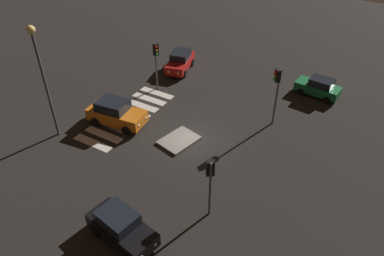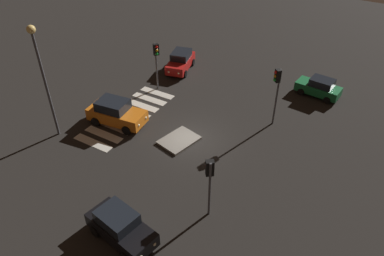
{
  "view_description": "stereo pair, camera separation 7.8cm",
  "coord_description": "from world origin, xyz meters",
  "px_view_note": "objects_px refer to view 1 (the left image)",
  "views": [
    {
      "loc": [
        18.22,
        10.74,
        16.63
      ],
      "look_at": [
        0.0,
        0.0,
        1.0
      ],
      "focal_mm": 34.54,
      "sensor_mm": 36.0,
      "label": 1
    },
    {
      "loc": [
        18.18,
        10.81,
        16.63
      ],
      "look_at": [
        0.0,
        0.0,
        1.0
      ],
      "focal_mm": 34.54,
      "sensor_mm": 36.0,
      "label": 2
    }
  ],
  "objects_px": {
    "traffic_light_west": "(277,84)",
    "traffic_light_north": "(210,175)",
    "car_orange": "(116,113)",
    "car_red": "(180,61)",
    "traffic_light_south": "(156,56)",
    "street_lamp": "(40,66)",
    "traffic_island": "(179,140)",
    "car_green": "(319,87)",
    "car_black": "(121,227)"
  },
  "relations": [
    {
      "from": "traffic_light_west",
      "to": "traffic_light_north",
      "type": "distance_m",
      "value": 10.14
    },
    {
      "from": "car_orange",
      "to": "traffic_light_north",
      "type": "height_order",
      "value": "traffic_light_north"
    },
    {
      "from": "car_orange",
      "to": "car_red",
      "type": "relative_size",
      "value": 1.06
    },
    {
      "from": "car_orange",
      "to": "traffic_light_south",
      "type": "relative_size",
      "value": 1.08
    },
    {
      "from": "traffic_light_south",
      "to": "street_lamp",
      "type": "bearing_deg",
      "value": -69.46
    },
    {
      "from": "traffic_island",
      "to": "traffic_light_south",
      "type": "xyz_separation_m",
      "value": [
        -5.31,
        -5.52,
        3.15
      ]
    },
    {
      "from": "car_green",
      "to": "traffic_light_north",
      "type": "height_order",
      "value": "traffic_light_north"
    },
    {
      "from": "traffic_island",
      "to": "traffic_light_south",
      "type": "distance_m",
      "value": 8.28
    },
    {
      "from": "street_lamp",
      "to": "car_orange",
      "type": "bearing_deg",
      "value": 139.29
    },
    {
      "from": "car_orange",
      "to": "car_black",
      "type": "xyz_separation_m",
      "value": [
        8.1,
        7.12,
        -0.08
      ]
    },
    {
      "from": "traffic_light_south",
      "to": "traffic_light_west",
      "type": "bearing_deg",
      "value": 37.38
    },
    {
      "from": "car_red",
      "to": "traffic_light_south",
      "type": "xyz_separation_m",
      "value": [
        4.21,
        0.31,
        2.37
      ]
    },
    {
      "from": "car_green",
      "to": "traffic_light_south",
      "type": "xyz_separation_m",
      "value": [
        6.16,
        -12.36,
        2.45
      ]
    },
    {
      "from": "car_red",
      "to": "traffic_light_south",
      "type": "distance_m",
      "value": 4.84
    },
    {
      "from": "car_black",
      "to": "traffic_light_north",
      "type": "bearing_deg",
      "value": 61.14
    },
    {
      "from": "car_red",
      "to": "car_green",
      "type": "height_order",
      "value": "car_red"
    },
    {
      "from": "car_black",
      "to": "traffic_light_west",
      "type": "xyz_separation_m",
      "value": [
        -14.06,
        3.11,
        2.65
      ]
    },
    {
      "from": "car_orange",
      "to": "street_lamp",
      "type": "distance_m",
      "value": 6.38
    },
    {
      "from": "traffic_light_south",
      "to": "car_orange",
      "type": "bearing_deg",
      "value": -51.3
    },
    {
      "from": "traffic_light_north",
      "to": "street_lamp",
      "type": "bearing_deg",
      "value": 47.6
    },
    {
      "from": "traffic_light_west",
      "to": "traffic_light_south",
      "type": "height_order",
      "value": "traffic_light_west"
    },
    {
      "from": "traffic_light_south",
      "to": "street_lamp",
      "type": "relative_size",
      "value": 0.51
    },
    {
      "from": "traffic_island",
      "to": "car_red",
      "type": "height_order",
      "value": "car_red"
    },
    {
      "from": "car_green",
      "to": "car_black",
      "type": "bearing_deg",
      "value": 81.91
    },
    {
      "from": "car_black",
      "to": "traffic_light_west",
      "type": "height_order",
      "value": "traffic_light_west"
    },
    {
      "from": "car_orange",
      "to": "car_black",
      "type": "bearing_deg",
      "value": -55.73
    },
    {
      "from": "car_black",
      "to": "traffic_light_west",
      "type": "relative_size",
      "value": 0.91
    },
    {
      "from": "car_orange",
      "to": "car_green",
      "type": "distance_m",
      "value": 17.06
    },
    {
      "from": "car_orange",
      "to": "car_green",
      "type": "bearing_deg",
      "value": 37.54
    },
    {
      "from": "car_green",
      "to": "traffic_light_north",
      "type": "xyz_separation_m",
      "value": [
        16.14,
        -1.87,
        2.14
      ]
    },
    {
      "from": "car_black",
      "to": "street_lamp",
      "type": "distance_m",
      "value": 12.03
    },
    {
      "from": "car_orange",
      "to": "car_black",
      "type": "relative_size",
      "value": 1.09
    },
    {
      "from": "car_orange",
      "to": "street_lamp",
      "type": "relative_size",
      "value": 0.55
    },
    {
      "from": "traffic_light_west",
      "to": "traffic_light_south",
      "type": "distance_m",
      "value": 10.45
    },
    {
      "from": "car_red",
      "to": "traffic_light_west",
      "type": "relative_size",
      "value": 0.93
    },
    {
      "from": "traffic_light_south",
      "to": "street_lamp",
      "type": "distance_m",
      "value": 9.77
    },
    {
      "from": "traffic_light_west",
      "to": "traffic_light_north",
      "type": "xyz_separation_m",
      "value": [
        10.12,
        0.05,
        -0.59
      ]
    },
    {
      "from": "car_orange",
      "to": "car_green",
      "type": "xyz_separation_m",
      "value": [
        -11.97,
        12.15,
        -0.16
      ]
    },
    {
      "from": "car_black",
      "to": "traffic_light_south",
      "type": "relative_size",
      "value": 1.0
    },
    {
      "from": "car_black",
      "to": "car_green",
      "type": "bearing_deg",
      "value": 85.79
    },
    {
      "from": "traffic_light_west",
      "to": "street_lamp",
      "type": "relative_size",
      "value": 0.56
    },
    {
      "from": "traffic_island",
      "to": "car_red",
      "type": "relative_size",
      "value": 0.71
    },
    {
      "from": "street_lamp",
      "to": "car_green",
      "type": "bearing_deg",
      "value": 135.54
    },
    {
      "from": "traffic_light_south",
      "to": "street_lamp",
      "type": "height_order",
      "value": "street_lamp"
    },
    {
      "from": "traffic_light_north",
      "to": "traffic_light_south",
      "type": "bearing_deg",
      "value": 7.82
    },
    {
      "from": "traffic_island",
      "to": "traffic_light_north",
      "type": "height_order",
      "value": "traffic_light_north"
    },
    {
      "from": "car_red",
      "to": "traffic_light_north",
      "type": "distance_m",
      "value": 17.95
    },
    {
      "from": "car_red",
      "to": "street_lamp",
      "type": "distance_m",
      "value": 14.33
    },
    {
      "from": "traffic_light_west",
      "to": "car_red",
      "type": "bearing_deg",
      "value": -68.97
    },
    {
      "from": "car_orange",
      "to": "car_red",
      "type": "xyz_separation_m",
      "value": [
        -10.03,
        -0.52,
        -0.08
      ]
    }
  ]
}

